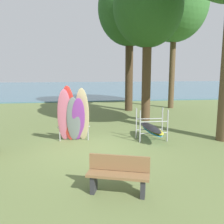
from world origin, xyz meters
name	(u,v)px	position (x,y,z in m)	size (l,w,h in m)	color
ground_plane	(92,150)	(0.00, 0.00, 0.00)	(80.00, 80.00, 0.00)	olive
lake_water	(78,88)	(0.00, 31.31, 0.05)	(80.00, 36.00, 0.10)	#477084
tree_mid_behind	(148,8)	(3.31, 4.80, 5.96)	(3.65, 3.65, 8.13)	#4C3823
tree_far_left_back	(130,10)	(3.10, 8.25, 6.63)	(4.14, 4.14, 9.08)	#42301E
tree_far_right_back	(175,3)	(6.44, 8.97, 7.33)	(4.63, 4.63, 10.02)	brown
leaning_board_pile	(73,117)	(-0.64, 0.96, 1.01)	(1.27, 1.02, 2.23)	pink
board_storage_rack	(151,128)	(2.44, 0.91, 0.47)	(1.15, 2.11, 1.25)	#9EA0A5
park_bench	(118,174)	(0.38, -3.20, 0.45)	(1.46, 0.85, 0.85)	#2D2D33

